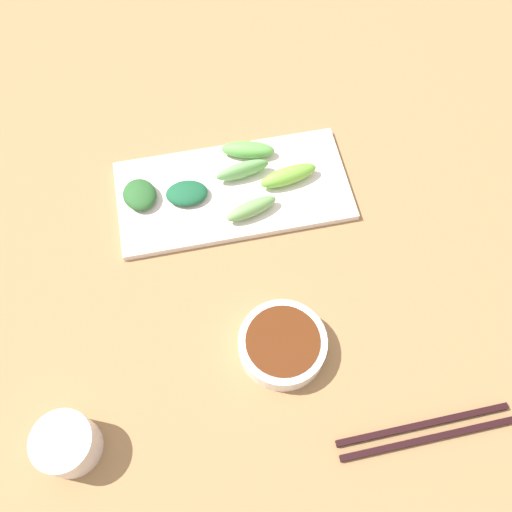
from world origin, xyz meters
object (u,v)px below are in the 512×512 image
object	(u,v)px
serving_plate	(233,191)
chopsticks	(425,432)
tea_cup	(67,444)
sauce_bowl	(283,344)

from	to	relation	value
serving_plate	chopsticks	xyz separation A→B (m)	(-0.41, -0.17, -0.00)
tea_cup	sauce_bowl	bearing A→B (deg)	-75.50
sauce_bowl	serving_plate	size ratio (longest dim) A/B	0.33
serving_plate	tea_cup	distance (m)	0.43
sauce_bowl	serving_plate	xyz separation A→B (m)	(0.26, 0.02, -0.01)
sauce_bowl	serving_plate	world-z (taller)	sauce_bowl
chopsticks	tea_cup	xyz separation A→B (m)	(0.07, 0.44, 0.02)
sauce_bowl	tea_cup	distance (m)	0.30
chopsticks	tea_cup	distance (m)	0.45
serving_plate	tea_cup	size ratio (longest dim) A/B	4.80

